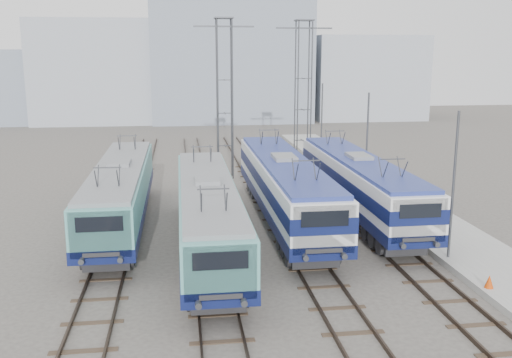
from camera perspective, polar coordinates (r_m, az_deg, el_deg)
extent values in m
plane|color=#514C47|center=(23.60, 1.41, -11.09)|extent=(160.00, 160.00, 0.00)
cube|color=#9E9E99|center=(33.69, 16.61, -4.09)|extent=(4.00, 70.00, 0.30)
cube|color=#0E1648|center=(32.28, -13.30, -2.44)|extent=(2.73, 17.21, 0.57)
cube|color=#59A6A3|center=(32.01, -13.40, -0.45)|extent=(2.68, 17.21, 1.72)
cube|color=#59A6A3|center=(24.11, -15.24, -5.18)|extent=(2.46, 0.67, 1.95)
cube|color=gray|center=(31.82, -13.49, 1.23)|extent=(2.46, 16.53, 0.19)
cube|color=#262628|center=(27.02, -14.35, -7.00)|extent=(2.01, 3.44, 0.65)
cube|color=#262628|center=(38.00, -12.45, -1.29)|extent=(2.01, 3.44, 0.65)
cube|color=#0E1648|center=(27.56, -4.85, -4.71)|extent=(2.71, 17.11, 0.57)
cube|color=#59A6A3|center=(27.24, -4.89, -2.42)|extent=(2.66, 17.11, 1.71)
cube|color=#59A6A3|center=(19.48, -3.63, -9.05)|extent=(2.45, 0.67, 1.94)
cube|color=gray|center=(27.02, -4.93, -0.47)|extent=(2.45, 16.43, 0.19)
cube|color=#262628|center=(22.44, -4.05, -10.71)|extent=(2.00, 3.42, 0.64)
cube|color=#262628|center=(33.23, -5.33, -3.02)|extent=(2.00, 3.42, 0.64)
cube|color=#0E1648|center=(32.16, 2.79, -2.06)|extent=(2.87, 18.16, 0.61)
cube|color=white|center=(31.88, 2.81, 0.05)|extent=(2.82, 18.16, 1.82)
cube|color=#0E1648|center=(31.89, 2.81, -0.04)|extent=(2.86, 18.18, 0.71)
cube|color=white|center=(23.67, 6.65, -4.85)|extent=(2.60, 0.71, 2.06)
cube|color=navy|center=(31.68, 2.83, 1.83)|extent=(2.60, 17.43, 0.20)
cube|color=#262628|center=(26.70, 5.14, -6.84)|extent=(2.12, 3.63, 0.68)
cube|color=#262628|center=(38.13, 1.13, -0.91)|extent=(2.12, 3.63, 0.68)
cube|color=#0E1648|center=(33.84, 10.11, -1.60)|extent=(2.75, 17.36, 0.58)
cube|color=white|center=(33.59, 10.19, 0.32)|extent=(2.70, 17.36, 1.74)
cube|color=#0E1648|center=(33.60, 10.18, 0.24)|extent=(2.74, 17.38, 0.68)
cube|color=white|center=(26.05, 15.75, -3.86)|extent=(2.49, 0.68, 1.97)
cube|color=navy|center=(33.40, 10.25, 1.94)|extent=(2.49, 16.67, 0.19)
cube|color=#262628|center=(28.80, 13.55, -5.74)|extent=(2.03, 3.47, 0.65)
cube|color=#262628|center=(39.40, 7.53, -0.61)|extent=(2.03, 3.47, 0.65)
cylinder|color=#3F4247|center=(43.06, -3.83, 7.82)|extent=(0.10, 0.10, 12.00)
cylinder|color=#3F4247|center=(43.14, -2.36, 7.85)|extent=(0.10, 0.10, 12.00)
cylinder|color=#3F4247|center=(44.15, -3.93, 7.93)|extent=(0.10, 0.10, 12.00)
cylinder|color=#3F4247|center=(44.24, -2.49, 7.96)|extent=(0.10, 0.10, 12.00)
cube|color=#3F4247|center=(43.56, -3.24, 14.99)|extent=(4.50, 0.12, 0.12)
cylinder|color=#3F4247|center=(45.93, 4.20, 8.10)|extent=(0.10, 0.10, 12.00)
cylinder|color=#3F4247|center=(46.16, 5.55, 8.10)|extent=(0.10, 0.10, 12.00)
cylinder|color=#3F4247|center=(47.00, 3.92, 8.20)|extent=(0.10, 0.10, 12.00)
cylinder|color=#3F4247|center=(47.23, 5.24, 8.20)|extent=(0.10, 0.10, 12.00)
cube|color=#3F4247|center=(46.50, 4.85, 14.80)|extent=(4.50, 0.12, 0.12)
cylinder|color=#3F4247|center=(26.96, 19.12, -0.95)|extent=(0.12, 0.12, 7.00)
cylinder|color=#3F4247|center=(37.84, 11.02, 3.18)|extent=(0.12, 0.12, 7.00)
cylinder|color=#3F4247|center=(49.24, 6.57, 5.42)|extent=(0.12, 0.12, 7.00)
cone|color=#CB400A|center=(24.80, 22.29, -9.46)|extent=(0.36, 0.36, 0.53)
cube|color=#A3ABB7|center=(84.07, -15.14, 10.32)|extent=(18.00, 12.00, 14.00)
cube|color=gray|center=(83.71, -2.64, 12.09)|extent=(22.00, 14.00, 18.00)
cube|color=#A3ABB7|center=(87.85, 10.69, 9.95)|extent=(16.00, 12.00, 12.00)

